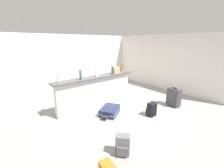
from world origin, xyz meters
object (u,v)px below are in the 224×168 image
object	(u,v)px
grocery_bag	(116,70)
backpack_black	(152,109)
bottle_clear	(58,77)
suitcase_upright_charcoal	(174,97)
suitcase_flat_navy	(110,111)
bottle_green	(81,75)
bottle_amber	(122,67)
dining_table	(113,76)
backpack_grey	(123,145)
pendant_lamp	(113,51)
dining_chair_near_partition	(119,81)
bottle_blue	(112,70)
bottle_white	(96,73)

from	to	relation	value
grocery_bag	backpack_black	xyz separation A→B (m)	(0.06, -1.62, -0.98)
bottle_clear	suitcase_upright_charcoal	bearing A→B (deg)	-28.36
suitcase_flat_navy	backpack_black	size ratio (longest dim) A/B	2.10
bottle_green	bottle_amber	bearing A→B (deg)	4.78
dining_table	backpack_grey	xyz separation A→B (m)	(-2.49, -3.30, -0.44)
backpack_black	pendant_lamp	bearing A→B (deg)	75.46
bottle_clear	grocery_bag	world-z (taller)	bottle_clear
backpack_black	dining_chair_near_partition	bearing A→B (deg)	73.47
bottle_blue	pendant_lamp	size ratio (longest dim) A/B	0.35
dining_chair_near_partition	pendant_lamp	distance (m)	1.36
dining_table	pendant_lamp	world-z (taller)	pendant_lamp
bottle_blue	dining_table	size ratio (longest dim) A/B	0.26
suitcase_upright_charcoal	bottle_blue	bearing A→B (deg)	131.89
suitcase_flat_navy	backpack_grey	xyz separation A→B (m)	(-0.87, -1.50, 0.09)
pendant_lamp	suitcase_upright_charcoal	size ratio (longest dim) A/B	1.23
bottle_clear	bottle_amber	size ratio (longest dim) A/B	0.98
bottle_blue	backpack_black	world-z (taller)	bottle_blue
pendant_lamp	backpack_grey	world-z (taller)	pendant_lamp
bottle_green	suitcase_flat_navy	distance (m)	1.42
dining_chair_near_partition	bottle_white	bearing A→B (deg)	-159.19
bottle_amber	backpack_grey	size ratio (longest dim) A/B	0.71
suitcase_flat_navy	suitcase_upright_charcoal	bearing A→B (deg)	-23.95
bottle_amber	bottle_white	bearing A→B (deg)	-174.52
dining_table	backpack_black	world-z (taller)	dining_table
bottle_white	bottle_blue	distance (m)	0.65
bottle_clear	bottle_green	size ratio (longest dim) A/B	0.98
bottle_clear	suitcase_flat_navy	distance (m)	1.84
backpack_grey	suitcase_upright_charcoal	size ratio (longest dim) A/B	0.63
grocery_bag	dining_chair_near_partition	xyz separation A→B (m)	(0.71, 0.58, -0.66)
backpack_black	bottle_amber	bearing A→B (deg)	78.11
suitcase_flat_navy	bottle_blue	bearing A→B (deg)	45.50
bottle_green	pendant_lamp	world-z (taller)	pendant_lamp
dining_chair_near_partition	backpack_grey	distance (m)	3.74
bottle_blue	bottle_amber	distance (m)	0.64
suitcase_flat_navy	suitcase_upright_charcoal	size ratio (longest dim) A/B	1.31
backpack_grey	backpack_black	world-z (taller)	same
bottle_clear	dining_chair_near_partition	xyz separation A→B (m)	(2.77, 0.47, -0.70)
pendant_lamp	suitcase_flat_navy	size ratio (longest dim) A/B	0.94
pendant_lamp	suitcase_flat_navy	xyz separation A→B (m)	(-1.62, -1.80, -1.68)
bottle_amber	suitcase_flat_navy	size ratio (longest dim) A/B	0.34
pendant_lamp	bottle_amber	bearing A→B (deg)	-109.16
backpack_grey	backpack_black	size ratio (longest dim) A/B	1.00
bottle_clear	bottle_amber	xyz separation A→B (m)	(2.48, -0.00, 0.00)
suitcase_flat_navy	suitcase_upright_charcoal	xyz separation A→B (m)	(2.10, -0.93, 0.22)
bottle_amber	pendant_lamp	world-z (taller)	pendant_lamp
bottle_green	grocery_bag	world-z (taller)	bottle_green
bottle_white	backpack_grey	world-z (taller)	bottle_white
bottle_green	dining_chair_near_partition	world-z (taller)	bottle_green
bottle_clear	bottle_amber	distance (m)	2.48
bottle_clear	backpack_black	size ratio (longest dim) A/B	0.70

